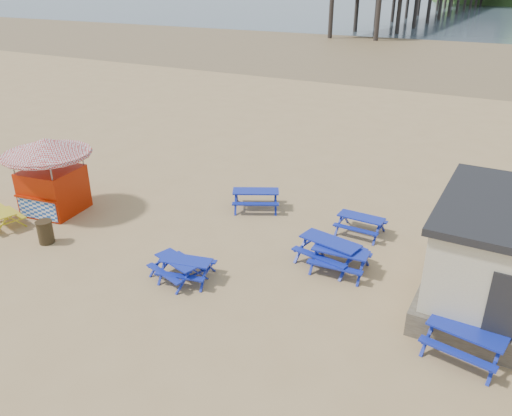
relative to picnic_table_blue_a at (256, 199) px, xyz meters
The scene contains 12 objects.
ground 3.45m from the picnic_table_blue_a, 81.18° to the right, with size 400.00×400.00×0.00m, color tan.
wet_sand 51.62m from the picnic_table_blue_a, 89.42° to the left, with size 400.00×400.00×0.00m, color olive.
picnic_table_blue_a is the anchor object (origin of this frame).
picnic_table_blue_b 4.45m from the picnic_table_blue_a, ahead, with size 1.69×1.37×0.69m.
picnic_table_blue_c 5.50m from the picnic_table_blue_a, 31.34° to the right, with size 1.86×1.54×0.74m.
picnic_table_blue_d 5.79m from the picnic_table_blue_a, 85.55° to the right, with size 1.85×1.64×0.66m.
picnic_table_blue_e 5.69m from the picnic_table_blue_a, 83.03° to the right, with size 1.85×1.62×0.67m.
picnic_table_blue_f 10.19m from the picnic_table_blue_a, 30.22° to the right, with size 2.04×1.75×0.77m.
picnic_table_yellow 9.76m from the picnic_table_blue_a, 141.12° to the right, with size 1.81×1.59×0.65m.
ice_cream_kiosk 8.20m from the picnic_table_blue_a, 148.88° to the right, with size 3.87×3.87×3.04m.
litter_bin 8.00m from the picnic_table_blue_a, 129.16° to the right, with size 0.58×0.58×0.84m.
picnic_table_blue_g 4.95m from the picnic_table_blue_a, 31.32° to the right, with size 2.23×1.92×0.83m.
Camera 1 is at (8.56, -12.81, 8.57)m, focal length 35.00 mm.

